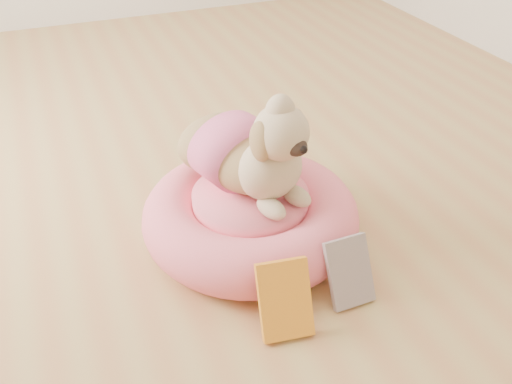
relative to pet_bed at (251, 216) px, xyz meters
name	(u,v)px	position (x,y,z in m)	size (l,w,h in m)	color
floor	(216,180)	(0.00, 0.39, -0.09)	(4.50, 4.50, 0.00)	tan
pet_bed	(251,216)	(0.00, 0.00, 0.00)	(0.74, 0.74, 0.19)	#FF6376
dog	(249,134)	(0.01, 0.04, 0.29)	(0.37, 0.53, 0.39)	brown
book_yellow	(285,300)	(-0.06, -0.42, 0.01)	(0.15, 0.03, 0.22)	yellow
book_white	(349,272)	(0.17, -0.38, 0.01)	(0.14, 0.02, 0.21)	white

